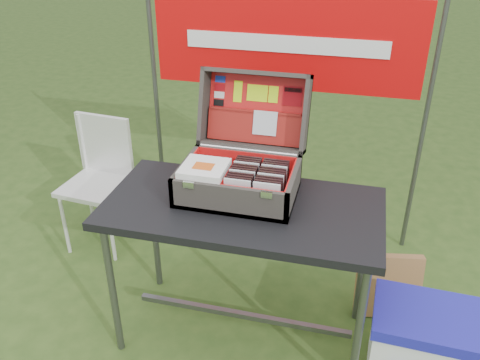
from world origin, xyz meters
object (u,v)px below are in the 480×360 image
(cooler, at_px, (421,347))
(cardboard_box, at_px, (388,286))
(table, at_px, (243,273))
(chair, at_px, (96,187))
(suitcase, at_px, (241,142))

(cooler, xyz_separation_m, cardboard_box, (-0.14, 0.43, -0.02))
(table, distance_m, chair, 1.25)
(suitcase, height_order, chair, suitcase)
(suitcase, distance_m, chair, 1.31)
(suitcase, distance_m, cardboard_box, 1.18)
(cooler, bearing_deg, suitcase, 168.62)
(chair, bearing_deg, cardboard_box, -1.22)
(chair, height_order, cardboard_box, chair)
(cooler, relative_size, cardboard_box, 1.29)
(table, xyz_separation_m, chair, (-1.11, 0.57, 0.02))
(suitcase, relative_size, chair, 0.65)
(table, xyz_separation_m, suitcase, (-0.04, 0.14, 0.65))
(table, relative_size, cooler, 2.71)
(table, height_order, cooler, table)
(cooler, bearing_deg, chair, 164.35)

